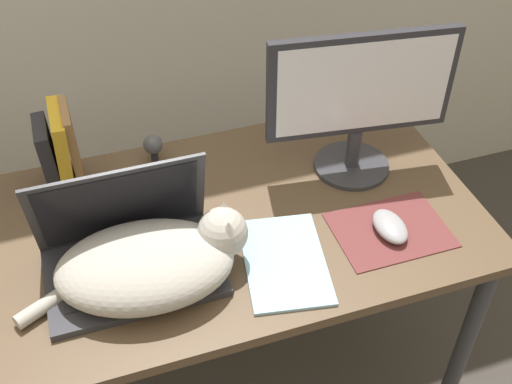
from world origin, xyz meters
The scene contains 9 objects.
desk centered at (0.00, 0.34, 0.67)m, with size 1.39×0.68×0.75m.
laptop centered at (-0.14, 0.27, 0.79)m, with size 0.37×0.25×0.25m.
cat centered at (-0.10, 0.20, 0.81)m, with size 0.50×0.29×0.15m.
external_monitor centered at (0.46, 0.43, 0.96)m, with size 0.45×0.19×0.38m.
mousepad centered at (0.45, 0.19, 0.75)m, with size 0.26×0.20×0.00m.
computer_mouse centered at (0.44, 0.18, 0.77)m, with size 0.07×0.11×0.03m.
book_row centered at (-0.25, 0.59, 0.85)m, with size 0.09×0.15×0.22m.
notepad centered at (0.18, 0.17, 0.75)m, with size 0.22×0.30×0.01m.
webcam centered at (-0.02, 0.62, 0.79)m, with size 0.05×0.05×0.08m.
Camera 1 is at (-0.18, -0.71, 1.81)m, focal length 45.00 mm.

